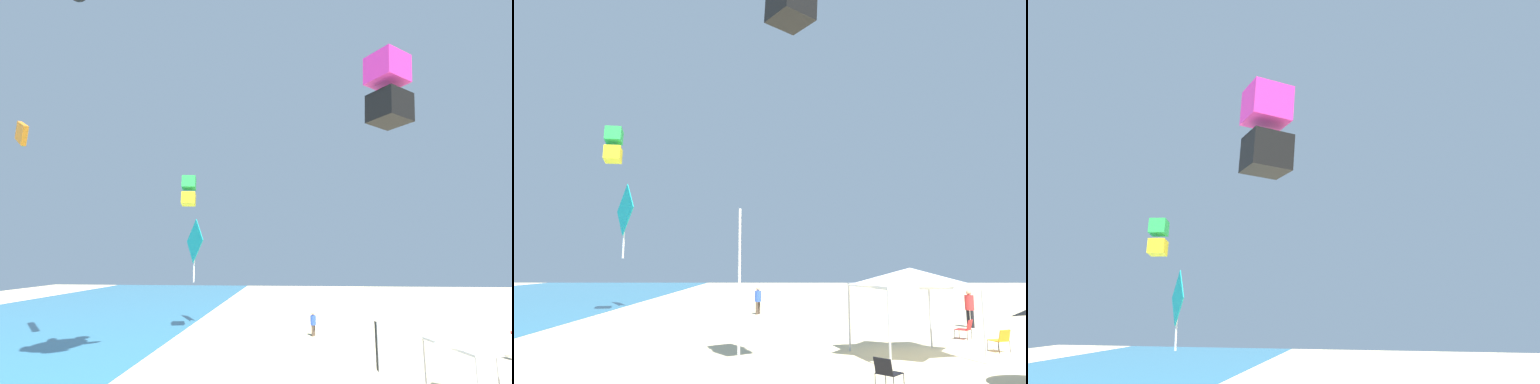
{
  "view_description": "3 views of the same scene",
  "coord_description": "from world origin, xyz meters",
  "views": [
    {
      "loc": [
        -17.96,
        11.45,
        5.73
      ],
      "look_at": [
        -0.02,
        12.97,
        8.77
      ],
      "focal_mm": 26.9,
      "sensor_mm": 36.0,
      "label": 1
    },
    {
      "loc": [
        -18.24,
        8.7,
        3.15
      ],
      "look_at": [
        -0.02,
        8.87,
        5.99
      ],
      "focal_mm": 32.35,
      "sensor_mm": 36.0,
      "label": 2
    },
    {
      "loc": [
        -17.77,
        5.45,
        6.63
      ],
      "look_at": [
        -0.02,
        9.0,
        10.78
      ],
      "focal_mm": 34.59,
      "sensor_mm": 36.0,
      "label": 3
    }
  ],
  "objects": [
    {
      "name": "kite_diamond_teal",
      "position": [
        15.39,
        19.69,
        6.9
      ],
      "size": [
        3.19,
        2.25,
        5.48
      ],
      "rotation": [
        0.0,
        0.0,
        0.66
      ],
      "color": "teal"
    },
    {
      "name": "kite_box_green",
      "position": [
        10.45,
        19.03,
        10.7
      ],
      "size": [
        1.29,
        1.19,
        2.3
      ],
      "rotation": [
        0.0,
        0.0,
        4.87
      ],
      "color": "green"
    },
    {
      "name": "kite_box_magenta",
      "position": [
        -6.17,
        8.22,
        11.0
      ],
      "size": [
        1.51,
        1.53,
        2.3
      ],
      "rotation": [
        0.0,
        0.0,
        0.62
      ],
      "color": "#E02D9E"
    }
  ]
}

